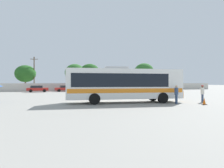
# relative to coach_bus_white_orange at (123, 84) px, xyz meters

# --- Properties ---
(ground_plane) EXTENTS (300.00, 300.00, 0.00)m
(ground_plane) POSITION_rel_coach_bus_white_orange_xyz_m (1.13, 10.41, -1.91)
(ground_plane) COLOR gray
(perimeter_wall) EXTENTS (80.00, 0.30, 1.90)m
(perimeter_wall) POSITION_rel_coach_bus_white_orange_xyz_m (1.13, 29.61, -0.95)
(perimeter_wall) COLOR beige
(perimeter_wall) RESTS_ON ground_plane
(coach_bus_white_orange) EXTENTS (11.65, 4.09, 3.57)m
(coach_bus_white_orange) POSITION_rel_coach_bus_white_orange_xyz_m (0.00, 0.00, 0.00)
(coach_bus_white_orange) COLOR white
(coach_bus_white_orange) RESTS_ON ground_plane
(attendant_by_bus_door) EXTENTS (0.42, 0.42, 1.76)m
(attendant_by_bus_door) POSITION_rel_coach_bus_white_orange_xyz_m (4.43, -2.48, -0.91)
(attendant_by_bus_door) COLOR #33476B
(attendant_by_bus_door) RESTS_ON ground_plane
(passenger_waiting_on_apron) EXTENTS (0.45, 0.45, 1.73)m
(passenger_waiting_on_apron) POSITION_rel_coach_bus_white_orange_xyz_m (7.80, -2.23, -0.92)
(passenger_waiting_on_apron) COLOR #33476B
(passenger_waiting_on_apron) RESTS_ON ground_plane
(parked_car_leftmost_red) EXTENTS (4.51, 2.28, 1.41)m
(parked_car_leftmost_red) POSITION_rel_coach_bus_white_orange_xyz_m (-9.62, 25.92, -1.15)
(parked_car_leftmost_red) COLOR red
(parked_car_leftmost_red) RESTS_ON ground_plane
(parked_car_second_red) EXTENTS (4.40, 2.26, 1.40)m
(parked_car_second_red) POSITION_rel_coach_bus_white_orange_xyz_m (-3.76, 26.69, -1.15)
(parked_car_second_red) COLOR red
(parked_car_second_red) RESTS_ON ground_plane
(parked_car_third_black) EXTENTS (4.61, 2.13, 1.51)m
(parked_car_third_black) POSITION_rel_coach_bus_white_orange_xyz_m (1.96, 26.18, -1.11)
(parked_car_third_black) COLOR black
(parked_car_third_black) RESTS_ON ground_plane
(utility_pole_near) EXTENTS (1.80, 0.30, 8.58)m
(utility_pole_near) POSITION_rel_coach_bus_white_orange_xyz_m (-10.79, 33.26, 2.57)
(utility_pole_near) COLOR #4C3823
(utility_pole_near) RESTS_ON ground_plane
(roadside_tree_left) EXTENTS (5.02, 5.02, 6.46)m
(roadside_tree_left) POSITION_rel_coach_bus_white_orange_xyz_m (-12.87, 34.06, 2.42)
(roadside_tree_left) COLOR brown
(roadside_tree_left) RESTS_ON ground_plane
(roadside_tree_midleft) EXTENTS (5.66, 5.66, 7.35)m
(roadside_tree_midleft) POSITION_rel_coach_bus_white_orange_xyz_m (-0.26, 36.19, 3.03)
(roadside_tree_midleft) COLOR brown
(roadside_tree_midleft) RESTS_ON ground_plane
(roadside_tree_midright) EXTENTS (5.86, 5.86, 7.51)m
(roadside_tree_midright) POSITION_rel_coach_bus_white_orange_xyz_m (3.97, 35.95, 3.11)
(roadside_tree_midright) COLOR brown
(roadside_tree_midright) RESTS_ON ground_plane
(roadside_tree_right) EXTENTS (5.76, 5.76, 7.92)m
(roadside_tree_right) POSITION_rel_coach_bus_white_orange_xyz_m (19.94, 32.88, 3.56)
(roadside_tree_right) COLOR brown
(roadside_tree_right) RESTS_ON ground_plane
(traffic_cone_on_apron) EXTENTS (0.36, 0.36, 0.64)m
(traffic_cone_on_apron) POSITION_rel_coach_bus_white_orange_xyz_m (6.32, -3.95, -1.60)
(traffic_cone_on_apron) COLOR black
(traffic_cone_on_apron) RESTS_ON ground_plane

